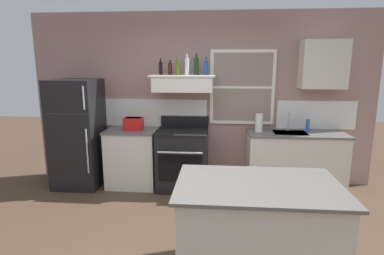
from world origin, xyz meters
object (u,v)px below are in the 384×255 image
Objects in this scene: refrigerator at (78,134)px; bottle_dark_green_wine at (196,66)px; toaster at (133,123)px; bottle_brown_stout at (170,69)px; bottle_balsamic_dark at (161,68)px; kitchen_island at (256,232)px; stove_range at (183,159)px; bottle_clear_tall at (187,66)px; bottle_blue_liqueur at (206,67)px; bottle_olive_oil_square at (178,67)px; dish_soap_bottle at (308,125)px; paper_towel_roll at (259,123)px.

bottle_dark_green_wine is at bearing 5.35° from refrigerator.
bottle_brown_stout is (0.56, 0.13, 0.83)m from toaster.
bottle_balsamic_dark is 0.17× the size of kitchen_island.
stove_range is at bearing -21.37° from bottle_balsamic_dark.
bottle_blue_liqueur is (0.28, 0.06, -0.02)m from bottle_clear_tall.
bottle_balsamic_dark is 0.89× the size of bottle_olive_oil_square.
bottle_clear_tall is at bearing 53.98° from stove_range.
bottle_balsamic_dark is 0.54m from bottle_dark_green_wine.
bottle_dark_green_wine is (0.96, 0.14, 0.87)m from toaster.
bottle_dark_green_wine reaches higher than bottle_olive_oil_square.
bottle_dark_green_wine reaches higher than dish_soap_bottle.
paper_towel_roll is (1.08, -0.04, -0.83)m from bottle_clear_tall.
bottle_olive_oil_square is at bearing -177.69° from dish_soap_bottle.
bottle_clear_tall is at bearing -12.54° from bottle_brown_stout.
toaster is 1.08× the size of bottle_olive_oil_square.
bottle_balsamic_dark is at bearing 172.60° from bottle_clear_tall.
bottle_olive_oil_square is 1.05× the size of bottle_blue_liqueur.
paper_towel_roll is at bearing -1.01° from bottle_olive_oil_square.
bottle_olive_oil_square reaches higher than kitchen_island.
bottle_dark_green_wine reaches higher than kitchen_island.
bottle_clear_tall reaches higher than stove_range.
refrigerator is at bearing -173.11° from bottle_balsamic_dark.
refrigerator is 1.66m from bottle_balsamic_dark.
kitchen_island is (-0.99, -2.19, -0.54)m from dish_soap_bottle.
stove_range is 0.78× the size of kitchen_island.
dish_soap_bottle is (1.68, -0.01, -0.88)m from bottle_dark_green_wine.
toaster is 0.95× the size of bottle_dark_green_wine.
bottle_balsamic_dark is at bearing 6.89° from refrigerator.
bottle_olive_oil_square is 0.28m from bottle_dark_green_wine.
refrigerator reaches higher than kitchen_island.
bottle_dark_green_wine reaches higher than bottle_clear_tall.
bottle_balsamic_dark reaches higher than toaster.
bottle_clear_tall is at bearing 5.13° from toaster.
refrigerator is at bearing 141.39° from kitchen_island.
bottle_brown_stout is 0.72× the size of bottle_clear_tall.
bottle_blue_liqueur is 0.97× the size of paper_towel_roll.
bottle_olive_oil_square is 1.52× the size of dish_soap_bottle.
bottle_clear_tall reaches higher than bottle_olive_oil_square.
bottle_blue_liqueur is (0.41, 0.08, -0.01)m from bottle_olive_oil_square.
bottle_olive_oil_square is at bearing 114.46° from kitchen_island.
kitchen_island is at bearing -65.54° from bottle_olive_oil_square.
bottle_dark_green_wine is 1.90m from dish_soap_bottle.
bottle_blue_liqueur is at bearing 11.64° from bottle_clear_tall.
bottle_brown_stout is 2.81m from kitchen_island.
bottle_dark_green_wine is at bearing 26.48° from bottle_clear_tall.
refrigerator reaches higher than toaster.
bottle_balsamic_dark is 0.14m from bottle_brown_stout.
dish_soap_bottle is (3.53, 0.16, 0.16)m from refrigerator.
refrigerator is 7.56× the size of bottle_brown_stout.
toaster is at bearing -166.74° from bottle_brown_stout.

